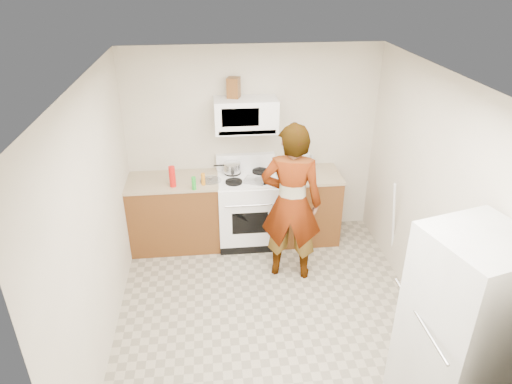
{
  "coord_description": "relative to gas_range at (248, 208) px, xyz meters",
  "views": [
    {
      "loc": [
        -0.55,
        -3.7,
        3.37
      ],
      "look_at": [
        -0.09,
        0.55,
        1.19
      ],
      "focal_mm": 32.0,
      "sensor_mm": 36.0,
      "label": 1
    }
  ],
  "objects": [
    {
      "name": "floor",
      "position": [
        0.1,
        -1.48,
        -0.49
      ],
      "size": [
        3.6,
        3.6,
        0.0
      ],
      "primitive_type": "plane",
      "color": "gray",
      "rests_on": "ground"
    },
    {
      "name": "back_wall",
      "position": [
        0.1,
        0.31,
        0.76
      ],
      "size": [
        3.2,
        0.02,
        2.5
      ],
      "primitive_type": "cube",
      "color": "beige",
      "rests_on": "floor"
    },
    {
      "name": "right_wall",
      "position": [
        1.69,
        -1.48,
        0.76
      ],
      "size": [
        0.02,
        3.6,
        2.5
      ],
      "primitive_type": "cube",
      "color": "beige",
      "rests_on": "floor"
    },
    {
      "name": "cabinet_left",
      "position": [
        -0.94,
        0.01,
        -0.04
      ],
      "size": [
        1.12,
        0.62,
        0.9
      ],
      "primitive_type": "cube",
      "color": "brown",
      "rests_on": "floor"
    },
    {
      "name": "counter_left",
      "position": [
        -0.94,
        0.01,
        0.43
      ],
      "size": [
        1.14,
        0.64,
        0.03
      ],
      "primitive_type": "cube",
      "color": "#9A8668",
      "rests_on": "cabinet_left"
    },
    {
      "name": "cabinet_right",
      "position": [
        0.78,
        0.01,
        -0.04
      ],
      "size": [
        0.8,
        0.62,
        0.9
      ],
      "primitive_type": "cube",
      "color": "brown",
      "rests_on": "floor"
    },
    {
      "name": "counter_right",
      "position": [
        0.78,
        0.01,
        0.43
      ],
      "size": [
        0.82,
        0.64,
        0.03
      ],
      "primitive_type": "cube",
      "color": "#9A8668",
      "rests_on": "cabinet_right"
    },
    {
      "name": "gas_range",
      "position": [
        0.0,
        0.0,
        0.0
      ],
      "size": [
        0.76,
        0.65,
        1.13
      ],
      "color": "white",
      "rests_on": "floor"
    },
    {
      "name": "microwave",
      "position": [
        0.0,
        0.13,
        1.21
      ],
      "size": [
        0.76,
        0.38,
        0.4
      ],
      "primitive_type": "cube",
      "color": "white",
      "rests_on": "back_wall"
    },
    {
      "name": "person",
      "position": [
        0.42,
        -0.77,
        0.46
      ],
      "size": [
        0.78,
        0.61,
        1.89
      ],
      "primitive_type": "imported",
      "rotation": [
        0.0,
        0.0,
        2.89
      ],
      "color": "tan",
      "rests_on": "floor"
    },
    {
      "name": "fridge",
      "position": [
        1.39,
        -2.75,
        0.36
      ],
      "size": [
        0.86,
        0.86,
        1.7
      ],
      "primitive_type": "cube",
      "rotation": [
        0.0,
        0.0,
        0.26
      ],
      "color": "silver",
      "rests_on": "floor"
    },
    {
      "name": "kettle",
      "position": [
        0.76,
        0.21,
        0.55
      ],
      "size": [
        0.19,
        0.19,
        0.2
      ],
      "primitive_type": "cylinder",
      "rotation": [
        0.0,
        0.0,
        -0.15
      ],
      "color": "silver",
      "rests_on": "counter_right"
    },
    {
      "name": "jug",
      "position": [
        -0.14,
        0.19,
        1.53
      ],
      "size": [
        0.18,
        0.18,
        0.24
      ],
      "primitive_type": "cube",
      "rotation": [
        0.0,
        0.0,
        -0.32
      ],
      "color": "brown",
      "rests_on": "microwave"
    },
    {
      "name": "saucepan",
      "position": [
        -0.18,
        0.13,
        0.53
      ],
      "size": [
        0.28,
        0.28,
        0.12
      ],
      "primitive_type": "cylinder",
      "rotation": [
        0.0,
        0.0,
        -0.37
      ],
      "color": "silver",
      "rests_on": "gas_range"
    },
    {
      "name": "tray",
      "position": [
        0.08,
        -0.16,
        0.47
      ],
      "size": [
        0.29,
        0.25,
        0.05
      ],
      "primitive_type": "cube",
      "rotation": [
        0.0,
        0.0,
        -0.42
      ],
      "color": "silver",
      "rests_on": "gas_range"
    },
    {
      "name": "bottle_spray",
      "position": [
        -0.92,
        -0.17,
        0.58
      ],
      "size": [
        0.09,
        0.09,
        0.26
      ],
      "primitive_type": "cylinder",
      "rotation": [
        0.0,
        0.0,
        0.25
      ],
      "color": "red",
      "rests_on": "counter_left"
    },
    {
      "name": "bottle_hot_sauce",
      "position": [
        -0.55,
        -0.17,
        0.52
      ],
      "size": [
        0.06,
        0.06,
        0.15
      ],
      "primitive_type": "cylinder",
      "rotation": [
        0.0,
        0.0,
        0.23
      ],
      "color": "orange",
      "rests_on": "counter_left"
    },
    {
      "name": "bottle_green_cap",
      "position": [
        -0.66,
        -0.29,
        0.53
      ],
      "size": [
        0.06,
        0.06,
        0.16
      ],
      "primitive_type": "cylinder",
      "rotation": [
        0.0,
        0.0,
        -0.27
      ],
      "color": "green",
      "rests_on": "counter_left"
    },
    {
      "name": "pot_lid",
      "position": [
        -0.46,
        -0.06,
        0.46
      ],
      "size": [
        0.35,
        0.35,
        0.01
      ],
      "primitive_type": "cylinder",
      "rotation": [
        0.0,
        0.0,
        0.42
      ],
      "color": "silver",
      "rests_on": "counter_left"
    },
    {
      "name": "broom",
      "position": [
        1.66,
        -0.76,
        0.1
      ],
      "size": [
        0.21,
        0.17,
        1.15
      ],
      "primitive_type": "cylinder",
      "rotation": [
        0.14,
        -0.14,
        -0.12
      ],
      "color": "white",
      "rests_on": "floor"
    }
  ]
}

